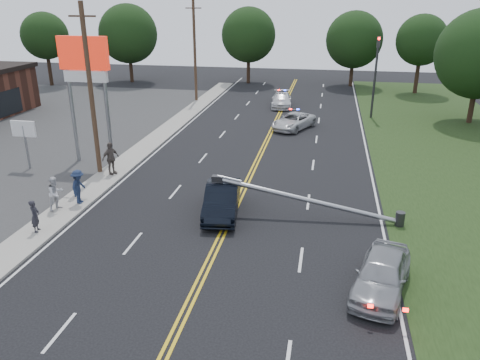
% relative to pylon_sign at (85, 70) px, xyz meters
% --- Properties ---
extents(ground, '(120.00, 120.00, 0.00)m').
position_rel_pylon_sign_xyz_m(ground, '(10.50, -14.00, -6.00)').
color(ground, black).
rests_on(ground, ground).
extents(sidewalk, '(1.80, 70.00, 0.12)m').
position_rel_pylon_sign_xyz_m(sidewalk, '(2.10, -4.00, -5.94)').
color(sidewalk, gray).
rests_on(sidewalk, ground).
extents(centerline_yellow, '(0.36, 80.00, 0.00)m').
position_rel_pylon_sign_xyz_m(centerline_yellow, '(10.50, -4.00, -5.99)').
color(centerline_yellow, gold).
rests_on(centerline_yellow, ground).
extents(pylon_sign, '(3.20, 0.35, 8.00)m').
position_rel_pylon_sign_xyz_m(pylon_sign, '(0.00, 0.00, 0.00)').
color(pylon_sign, gray).
rests_on(pylon_sign, ground).
extents(small_sign, '(1.60, 0.14, 3.10)m').
position_rel_pylon_sign_xyz_m(small_sign, '(-3.50, -2.00, -3.66)').
color(small_sign, gray).
rests_on(small_sign, ground).
extents(traffic_signal, '(0.28, 0.41, 7.05)m').
position_rel_pylon_sign_xyz_m(traffic_signal, '(18.80, 16.00, -1.79)').
color(traffic_signal, '#2D2D30').
rests_on(traffic_signal, ground).
extents(fallen_streetlight, '(9.36, 0.44, 1.91)m').
position_rel_pylon_sign_xyz_m(fallen_streetlight, '(14.69, -6.00, -5.08)').
color(fallen_streetlight, '#2D2D30').
rests_on(fallen_streetlight, ground).
extents(utility_pole_mid, '(1.60, 0.28, 10.00)m').
position_rel_pylon_sign_xyz_m(utility_pole_mid, '(1.30, -2.00, -0.91)').
color(utility_pole_mid, '#382619').
rests_on(utility_pole_mid, ground).
extents(utility_pole_far, '(1.60, 0.28, 10.00)m').
position_rel_pylon_sign_xyz_m(utility_pole_far, '(1.30, 20.00, -0.91)').
color(utility_pole_far, '#382619').
rests_on(utility_pole_far, ground).
extents(tree_4, '(5.52, 5.52, 8.67)m').
position_rel_pylon_sign_xyz_m(tree_4, '(-19.00, 26.01, -0.11)').
color(tree_4, black).
rests_on(tree_4, ground).
extents(tree_5, '(7.21, 7.21, 9.56)m').
position_rel_pylon_sign_xyz_m(tree_5, '(-10.17, 30.18, -0.05)').
color(tree_5, black).
rests_on(tree_5, ground).
extents(tree_6, '(6.66, 6.66, 9.21)m').
position_rel_pylon_sign_xyz_m(tree_6, '(4.73, 32.17, -0.13)').
color(tree_6, black).
rests_on(tree_6, ground).
extents(tree_7, '(6.67, 6.67, 8.82)m').
position_rel_pylon_sign_xyz_m(tree_7, '(17.47, 32.36, -0.52)').
color(tree_7, black).
rests_on(tree_7, ground).
extents(tree_8, '(5.53, 5.53, 8.59)m').
position_rel_pylon_sign_xyz_m(tree_8, '(24.54, 28.97, -0.19)').
color(tree_8, black).
rests_on(tree_8, ground).
extents(crashed_sedan, '(2.18, 4.74, 1.50)m').
position_rel_pylon_sign_xyz_m(crashed_sedan, '(9.99, -6.24, -5.24)').
color(crashed_sedan, black).
rests_on(crashed_sedan, ground).
extents(waiting_sedan, '(2.78, 4.64, 1.48)m').
position_rel_pylon_sign_xyz_m(waiting_sedan, '(17.22, -11.70, -5.26)').
color(waiting_sedan, '#919398').
rests_on(waiting_sedan, ground).
extents(emergency_a, '(3.86, 5.04, 1.27)m').
position_rel_pylon_sign_xyz_m(emergency_a, '(12.20, 10.82, -5.36)').
color(emergency_a, silver).
rests_on(emergency_a, ground).
extents(emergency_b, '(2.29, 4.84, 1.36)m').
position_rel_pylon_sign_xyz_m(emergency_b, '(10.34, 19.05, -5.32)').
color(emergency_b, silver).
rests_on(emergency_b, ground).
extents(bystander_a, '(0.50, 0.64, 1.53)m').
position_rel_pylon_sign_xyz_m(bystander_a, '(2.11, -9.90, -5.11)').
color(bystander_a, '#232229').
rests_on(bystander_a, sidewalk).
extents(bystander_b, '(0.92, 1.03, 1.75)m').
position_rel_pylon_sign_xyz_m(bystander_b, '(1.75, -7.55, -5.00)').
color(bystander_b, silver).
rests_on(bystander_b, sidewalk).
extents(bystander_c, '(0.76, 1.22, 1.81)m').
position_rel_pylon_sign_xyz_m(bystander_c, '(2.48, -6.59, -4.97)').
color(bystander_c, '#1A2642').
rests_on(bystander_c, sidewalk).
extents(bystander_d, '(0.98, 1.27, 2.00)m').
position_rel_pylon_sign_xyz_m(bystander_d, '(2.23, -2.27, -4.88)').
color(bystander_d, '#514741').
rests_on(bystander_d, sidewalk).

